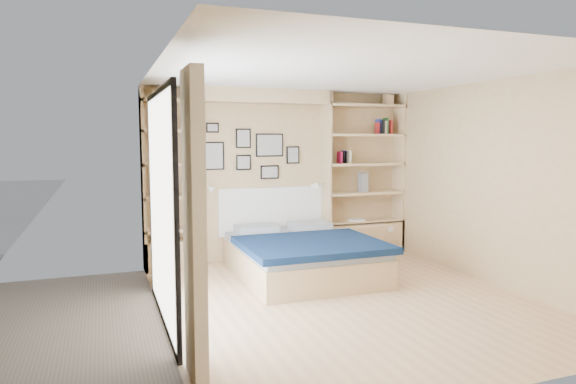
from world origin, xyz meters
name	(u,v)px	position (x,y,z in m)	size (l,w,h in m)	color
ground	(344,300)	(0.00, 0.00, 0.00)	(4.50, 4.50, 0.00)	#DAB07D
room_shell	(269,192)	(-0.39, 1.52, 1.08)	(4.50, 4.50, 4.50)	tan
bed	(301,254)	(-0.06, 1.15, 0.28)	(1.73, 2.17, 1.07)	tan
photo_gallery	(250,152)	(-0.45, 2.22, 1.60)	(1.48, 0.02, 0.82)	black
reading_lamps	(265,187)	(-0.30, 2.00, 1.10)	(1.92, 0.12, 0.15)	silver
shelf_decor	(351,145)	(1.11, 2.07, 1.70)	(3.58, 0.23, 2.03)	maroon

